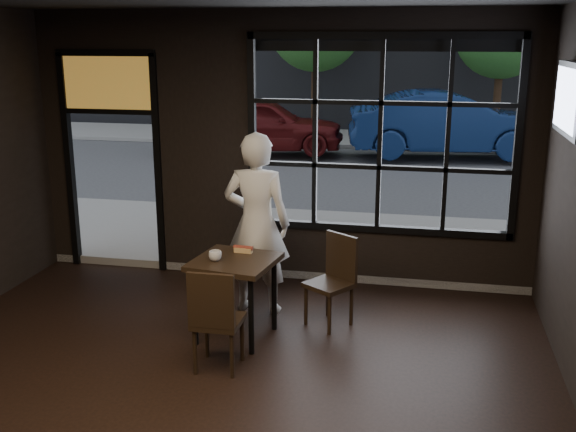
% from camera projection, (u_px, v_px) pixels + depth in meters
% --- Properties ---
extents(window_frame, '(3.06, 0.12, 2.28)m').
position_uv_depth(window_frame, '(380.00, 135.00, 7.64)').
color(window_frame, black).
rests_on(window_frame, ground).
extents(stained_transom, '(1.20, 0.06, 0.70)m').
position_uv_depth(stained_transom, '(108.00, 82.00, 8.15)').
color(stained_transom, orange).
rests_on(stained_transom, ground).
extents(street_asphalt, '(60.00, 41.00, 0.04)m').
position_uv_depth(street_asphalt, '(386.00, 109.00, 27.74)').
color(street_asphalt, '#545456').
rests_on(street_asphalt, ground).
extents(cafe_table, '(0.86, 0.86, 0.82)m').
position_uv_depth(cafe_table, '(235.00, 298.00, 6.60)').
color(cafe_table, black).
rests_on(cafe_table, floor).
extents(chair_near, '(0.42, 0.42, 0.96)m').
position_uv_depth(chair_near, '(218.00, 318.00, 5.96)').
color(chair_near, black).
rests_on(chair_near, floor).
extents(chair_window, '(0.57, 0.57, 0.94)m').
position_uv_depth(chair_window, '(329.00, 282.00, 6.86)').
color(chair_window, black).
rests_on(chair_window, floor).
extents(man, '(0.72, 0.47, 1.95)m').
position_uv_depth(man, '(257.00, 224.00, 7.11)').
color(man, silver).
rests_on(man, floor).
extents(hotdog, '(0.21, 0.10, 0.06)m').
position_uv_depth(hotdog, '(243.00, 250.00, 6.68)').
color(hotdog, tan).
rests_on(hotdog, cafe_table).
extents(cup, '(0.17, 0.17, 0.10)m').
position_uv_depth(cup, '(215.00, 256.00, 6.44)').
color(cup, silver).
rests_on(cup, cafe_table).
extents(tv, '(0.12, 1.08, 0.63)m').
position_uv_depth(tv, '(571.00, 99.00, 5.82)').
color(tv, black).
rests_on(tv, wall_right).
extents(navy_car, '(4.86, 2.32, 1.54)m').
position_uv_depth(navy_car, '(447.00, 124.00, 16.05)').
color(navy_car, '#0E214D').
rests_on(navy_car, street_asphalt).
extents(maroon_car, '(4.24, 2.33, 1.37)m').
position_uv_depth(maroon_car, '(262.00, 125.00, 16.55)').
color(maroon_car, '#541011').
rests_on(maroon_car, street_asphalt).
extents(tree_left, '(2.68, 2.68, 4.57)m').
position_uv_depth(tree_left, '(316.00, 24.00, 18.83)').
color(tree_left, '#332114').
rests_on(tree_left, street_asphalt).
extents(tree_right, '(2.49, 2.49, 4.26)m').
position_uv_depth(tree_right, '(502.00, 32.00, 17.86)').
color(tree_right, '#332114').
rests_on(tree_right, street_asphalt).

